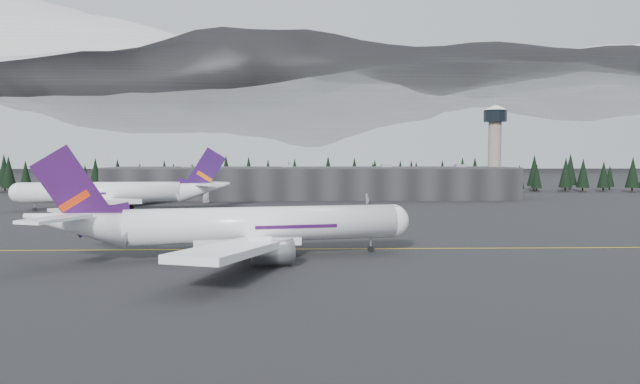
{
  "coord_description": "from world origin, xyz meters",
  "views": [
    {
      "loc": [
        -3.66,
        -104.29,
        16.7
      ],
      "look_at": [
        0.0,
        20.0,
        9.0
      ],
      "focal_mm": 32.0,
      "sensor_mm": 36.0,
      "label": 1
    }
  ],
  "objects_px": {
    "jet_main": "(231,226)",
    "jet_parked": "(121,192)",
    "gse_vehicle_b": "(367,202)",
    "terminal": "(312,183)",
    "control_tower": "(495,140)",
    "gse_vehicle_a": "(206,202)"
  },
  "relations": [
    {
      "from": "jet_main",
      "to": "jet_parked",
      "type": "bearing_deg",
      "value": 107.03
    },
    {
      "from": "jet_main",
      "to": "jet_parked",
      "type": "xyz_separation_m",
      "value": [
        -45.01,
        85.06,
        0.33
      ]
    },
    {
      "from": "terminal",
      "to": "gse_vehicle_b",
      "type": "relative_size",
      "value": 41.53
    },
    {
      "from": "gse_vehicle_b",
      "to": "jet_main",
      "type": "bearing_deg",
      "value": -22.4
    },
    {
      "from": "gse_vehicle_b",
      "to": "gse_vehicle_a",
      "type": "bearing_deg",
      "value": -99.45
    },
    {
      "from": "terminal",
      "to": "gse_vehicle_a",
      "type": "height_order",
      "value": "terminal"
    },
    {
      "from": "terminal",
      "to": "control_tower",
      "type": "relative_size",
      "value": 4.24
    },
    {
      "from": "terminal",
      "to": "jet_parked",
      "type": "bearing_deg",
      "value": -140.51
    },
    {
      "from": "terminal",
      "to": "jet_main",
      "type": "bearing_deg",
      "value": -96.59
    },
    {
      "from": "gse_vehicle_a",
      "to": "control_tower",
      "type": "bearing_deg",
      "value": 7.13
    },
    {
      "from": "jet_main",
      "to": "gse_vehicle_b",
      "type": "bearing_deg",
      "value": 60.96
    },
    {
      "from": "jet_main",
      "to": "jet_parked",
      "type": "relative_size",
      "value": 0.93
    },
    {
      "from": "jet_main",
      "to": "gse_vehicle_b",
      "type": "xyz_separation_m",
      "value": [
        34.49,
        104.99,
        -4.59
      ]
    },
    {
      "from": "jet_main",
      "to": "jet_parked",
      "type": "distance_m",
      "value": 96.24
    },
    {
      "from": "jet_main",
      "to": "gse_vehicle_a",
      "type": "xyz_separation_m",
      "value": [
        -22.95,
        110.25,
        -4.58
      ]
    },
    {
      "from": "jet_main",
      "to": "gse_vehicle_b",
      "type": "height_order",
      "value": "jet_main"
    },
    {
      "from": "jet_parked",
      "to": "gse_vehicle_b",
      "type": "bearing_deg",
      "value": -171.87
    },
    {
      "from": "jet_parked",
      "to": "gse_vehicle_a",
      "type": "bearing_deg",
      "value": -137.16
    },
    {
      "from": "terminal",
      "to": "jet_parked",
      "type": "distance_m",
      "value": 78.53
    },
    {
      "from": "jet_parked",
      "to": "gse_vehicle_a",
      "type": "xyz_separation_m",
      "value": [
        22.07,
        25.19,
        -4.91
      ]
    },
    {
      "from": "jet_parked",
      "to": "gse_vehicle_a",
      "type": "distance_m",
      "value": 33.84
    },
    {
      "from": "control_tower",
      "to": "gse_vehicle_b",
      "type": "bearing_deg",
      "value": -149.53
    }
  ]
}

